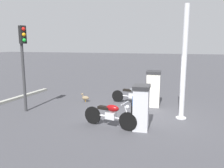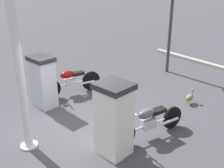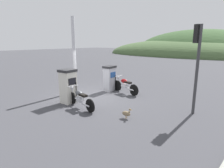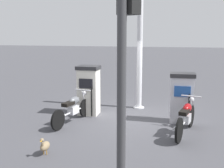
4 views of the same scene
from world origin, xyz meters
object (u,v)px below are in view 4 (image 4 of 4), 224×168
(fuel_pump_far, at_px, (182,97))
(roadside_traffic_light, at_px, (125,49))
(fuel_pump_near, at_px, (89,90))
(wandering_duck, at_px, (45,146))
(motorcycle_far_pump, at_px, (186,117))
(canopy_support_pole, at_px, (140,52))
(motorcycle_near_pump, at_px, (73,108))

(fuel_pump_far, bearing_deg, roadside_traffic_light, -5.88)
(fuel_pump_near, relative_size, wandering_duck, 3.76)
(fuel_pump_near, xyz_separation_m, wandering_duck, (3.35, 0.26, -0.63))
(fuel_pump_far, relative_size, wandering_duck, 3.47)
(motorcycle_far_pump, distance_m, wandering_duck, 3.77)
(fuel_pump_far, bearing_deg, canopy_support_pole, -129.42)
(roadside_traffic_light, xyz_separation_m, canopy_support_pole, (-6.39, -1.06, -0.39))
(fuel_pump_far, xyz_separation_m, wandering_duck, (3.35, -2.80, -0.57))
(canopy_support_pole, bearing_deg, motorcycle_far_pump, 36.91)
(fuel_pump_far, xyz_separation_m, motorcycle_far_pump, (1.04, 0.18, -0.30))
(fuel_pump_far, relative_size, motorcycle_near_pump, 0.73)
(motorcycle_near_pump, height_order, roadside_traffic_light, roadside_traffic_light)
(motorcycle_near_pump, xyz_separation_m, wandering_duck, (2.34, 0.38, -0.25))
(fuel_pump_near, distance_m, motorcycle_far_pump, 3.41)
(motorcycle_far_pump, xyz_separation_m, wandering_duck, (2.31, -2.97, -0.26))
(fuel_pump_near, distance_m, wandering_duck, 3.42)
(roadside_traffic_light, bearing_deg, motorcycle_near_pump, -146.90)
(fuel_pump_far, distance_m, roadside_traffic_light, 5.39)
(motorcycle_near_pump, distance_m, motorcycle_far_pump, 3.36)
(motorcycle_near_pump, height_order, wandering_duck, motorcycle_near_pump)
(motorcycle_near_pump, distance_m, roadside_traffic_light, 5.27)
(roadside_traffic_light, bearing_deg, motorcycle_far_pump, 170.19)
(motorcycle_far_pump, height_order, canopy_support_pole, canopy_support_pole)
(motorcycle_near_pump, height_order, motorcycle_far_pump, motorcycle_far_pump)
(wandering_duck, bearing_deg, motorcycle_near_pump, -170.69)
(canopy_support_pole, bearing_deg, fuel_pump_near, -48.36)
(fuel_pump_near, xyz_separation_m, motorcycle_near_pump, (1.01, -0.13, -0.39))
(fuel_pump_near, bearing_deg, canopy_support_pole, 131.64)
(fuel_pump_near, xyz_separation_m, canopy_support_pole, (-1.31, 1.47, 1.24))
(wandering_duck, xyz_separation_m, roadside_traffic_light, (1.74, 2.28, 2.27))
(fuel_pump_far, distance_m, motorcycle_far_pump, 1.10)
(fuel_pump_near, bearing_deg, motorcycle_far_pump, 72.12)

